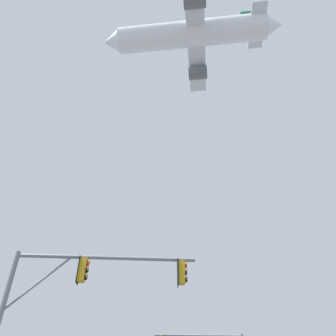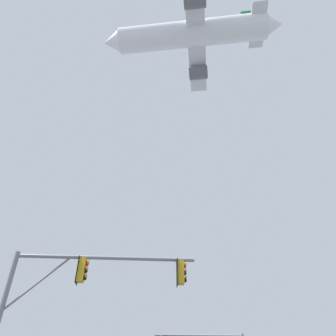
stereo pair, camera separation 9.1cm
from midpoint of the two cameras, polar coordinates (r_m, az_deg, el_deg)
signal_pole_near at (r=13.38m, az=-16.37°, el=-20.44°), size 7.13×1.11×6.37m
airplane at (r=59.43m, az=4.13°, el=22.57°), size 30.65×23.68×8.36m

